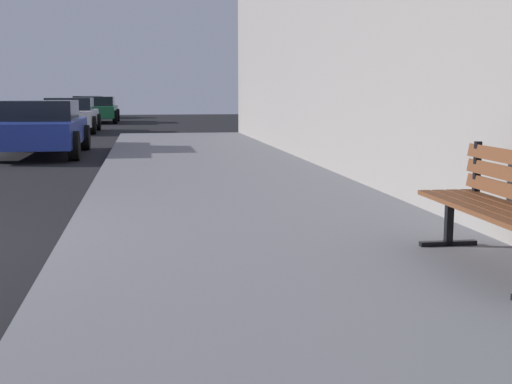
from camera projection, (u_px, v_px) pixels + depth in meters
name	position (u px, v px, depth m)	size (l,w,h in m)	color
sidewalk	(277.00, 238.00, 6.38)	(4.00, 32.00, 0.15)	slate
building_wall	(504.00, 9.00, 6.42)	(0.70, 32.00, 4.48)	gray
bench	(507.00, 200.00, 4.92)	(0.54, 1.78, 0.89)	brown
car_blue	(39.00, 128.00, 15.59)	(2.06, 4.32, 1.27)	#233899
car_white	(70.00, 115.00, 24.75)	(2.05, 4.03, 1.27)	white
car_green	(98.00, 109.00, 32.99)	(1.98, 4.50, 1.27)	#196638
car_black	(88.00, 107.00, 39.38)	(2.06, 4.22, 1.27)	black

